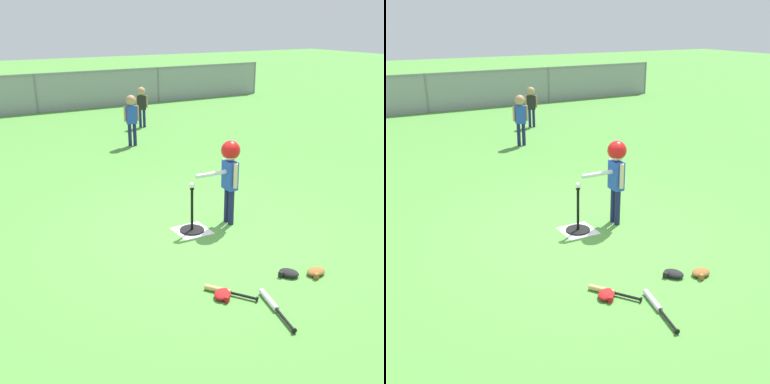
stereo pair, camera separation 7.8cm
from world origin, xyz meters
The scene contains 13 objects.
ground_plane centered at (0.00, 0.00, 0.00)m, with size 60.00×60.00×0.00m, color #51933D.
home_plate centered at (-0.05, 0.15, 0.00)m, with size 0.44×0.44×0.01m, color white.
batting_tee centered at (-0.05, 0.15, 0.09)m, with size 0.32×0.32×0.61m.
baseball_on_tee centered at (-0.05, 0.15, 0.64)m, with size 0.07×0.07×0.07m, color white.
batter_child centered at (0.51, 0.14, 0.82)m, with size 0.64×0.33×1.16m.
fielder_near_left centered at (0.98, 4.64, 0.72)m, with size 0.32×0.22×1.11m.
fielder_deep_left centered at (1.93, 6.26, 0.66)m, with size 0.29×0.20×1.03m.
spare_bat_silver centered at (-0.22, -1.73, 0.03)m, with size 0.20×0.68×0.06m.
spare_bat_wood centered at (-0.51, -1.31, 0.03)m, with size 0.38×0.49×0.06m.
glove_by_plate centered at (-0.55, -1.36, 0.04)m, with size 0.27×0.26×0.07m.
glove_near_bats centered at (0.58, -1.49, 0.04)m, with size 0.23×0.18×0.07m.
glove_tossed_aside centered at (0.31, -1.37, 0.04)m, with size 0.25×0.27×0.07m.
outfield_fence centered at (0.00, 9.61, 0.62)m, with size 16.06×0.06×1.15m.
Camera 2 is at (-2.72, -4.73, 2.63)m, focal length 43.31 mm.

